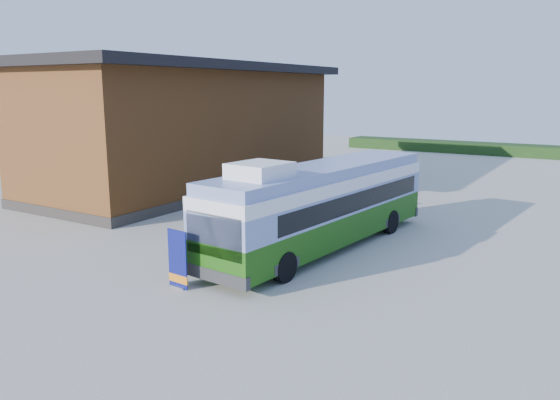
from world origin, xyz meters
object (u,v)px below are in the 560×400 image
Objects in this scene: picnic_table at (291,231)px; person_a at (332,188)px; person_b at (339,195)px; slurry_tanker at (367,169)px; banner at (178,264)px; bus at (322,203)px.

person_a reaches higher than picnic_table.
slurry_tanker is (-1.47, 6.91, 0.26)m from person_b.
picnic_table is at bearing -103.26° from person_a.
person_b is (-0.21, 11.68, 0.22)m from banner.
banner reaches higher than person_a.
person_b reaches higher than banner.
banner is at bearing 33.80° from person_b.
bus is at bearing 12.69° from picnic_table.
person_b is at bearing 96.51° from banner.
slurry_tanker is at bearing 87.43° from picnic_table.
banner reaches higher than picnic_table.
person_a is at bearing 101.75° from banner.
person_b is at bearing -68.57° from slurry_tanker.
person_b reaches higher than picnic_table.
picnic_table is 0.88× the size of person_b.
banner is at bearing -100.23° from bus.
picnic_table is at bearing 88.82° from banner.
person_b is at bearing 114.92° from bus.
person_a is at bearing 119.26° from bus.
bus is 1.65m from picnic_table.
banner is 5.70m from picnic_table.
person_b is (1.27, -1.78, 0.09)m from person_a.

